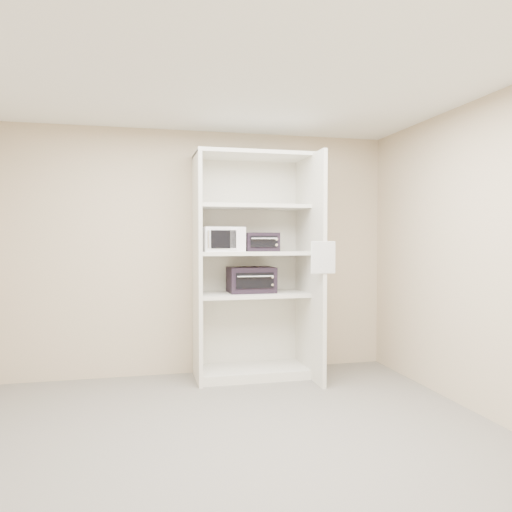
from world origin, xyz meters
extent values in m
cube|color=#645E58|center=(0.00, 0.00, 0.00)|extent=(4.50, 4.00, 0.01)
cube|color=white|center=(0.00, 0.00, 2.70)|extent=(4.50, 4.00, 0.01)
cube|color=#CBB194|center=(0.00, 2.00, 1.35)|extent=(4.50, 0.02, 2.70)
cube|color=#CBB194|center=(0.00, -2.00, 1.35)|extent=(4.50, 0.02, 2.70)
cube|color=#CBB194|center=(2.25, 0.00, 1.35)|extent=(0.02, 4.00, 2.70)
cube|color=silver|center=(0.02, 1.68, 1.20)|extent=(0.04, 0.60, 2.40)
cube|color=silver|center=(1.22, 1.53, 1.20)|extent=(0.04, 0.90, 2.40)
cube|color=silver|center=(0.62, 1.99, 1.20)|extent=(1.24, 0.02, 2.40)
cube|color=silver|center=(0.62, 1.70, 0.05)|extent=(1.16, 0.56, 0.10)
cube|color=silver|center=(0.62, 1.70, 0.90)|extent=(1.16, 0.56, 0.04)
cube|color=silver|center=(0.62, 1.70, 1.35)|extent=(1.16, 0.56, 0.04)
cube|color=silver|center=(0.62, 1.70, 1.85)|extent=(1.16, 0.56, 0.04)
cube|color=silver|center=(0.62, 1.70, 2.40)|extent=(1.24, 0.60, 0.04)
cube|color=white|center=(0.28, 1.67, 1.50)|extent=(0.46, 0.37, 0.26)
cube|color=black|center=(0.72, 1.65, 1.47)|extent=(0.38, 0.30, 0.20)
cube|color=black|center=(0.61, 1.73, 1.06)|extent=(0.50, 0.38, 0.28)
cube|color=white|center=(1.20, 1.07, 1.32)|extent=(0.25, 0.01, 0.31)
camera|label=1|loc=(-0.58, -3.56, 1.51)|focal=35.00mm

